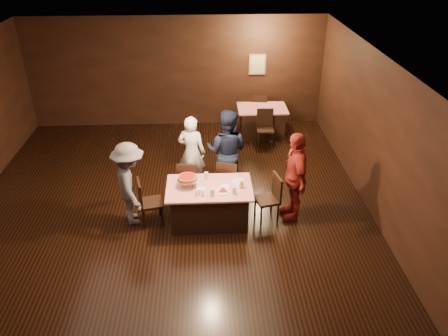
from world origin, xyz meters
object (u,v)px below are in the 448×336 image
(chair_far_right, at_px, (228,179))
(chair_end_left, at_px, (151,202))
(main_table, at_px, (209,204))
(diner_navy_hoodie, at_px, (227,151))
(plate_empty, at_px, (238,182))
(diner_red_shirt, at_px, (295,176))
(glass_front_left, at_px, (212,193))
(pizza_stand, at_px, (187,178))
(diner_grey_knit, at_px, (130,184))
(chair_back_far, at_px, (259,110))
(glass_front_right, at_px, (234,190))
(diner_white_jacket, at_px, (192,152))
(glass_back, at_px, (206,176))
(back_table, at_px, (262,121))
(glass_amber, at_px, (242,184))
(chair_far_left, at_px, (189,180))
(chair_back_near, at_px, (265,129))
(chair_end_right, at_px, (267,199))

(chair_far_right, xyz_separation_m, chair_end_left, (-1.50, -0.75, 0.00))
(main_table, xyz_separation_m, diner_navy_hoodie, (0.39, 1.13, 0.53))
(chair_far_right, relative_size, plate_empty, 3.80)
(diner_red_shirt, xyz_separation_m, glass_front_left, (-1.56, -0.40, -0.06))
(plate_empty, bearing_deg, pizza_stand, -173.99)
(main_table, xyz_separation_m, chair_far_right, (0.40, 0.75, 0.09))
(diner_grey_knit, bearing_deg, chair_far_right, -89.19)
(chair_far_right, xyz_separation_m, chair_back_far, (1.08, 3.74, 0.00))
(diner_red_shirt, relative_size, glass_front_right, 12.84)
(main_table, height_order, glass_front_left, glass_front_left)
(diner_navy_hoodie, distance_m, glass_front_left, 1.48)
(diner_white_jacket, xyz_separation_m, plate_empty, (0.89, -1.17, -0.04))
(plate_empty, bearing_deg, glass_back, 165.96)
(back_table, distance_m, diner_navy_hoodie, 3.01)
(glass_amber, height_order, glass_back, same)
(diner_white_jacket, distance_m, diner_red_shirt, 2.31)
(back_table, relative_size, chair_far_left, 1.37)
(diner_navy_hoodie, height_order, glass_front_left, diner_navy_hoodie)
(chair_back_near, distance_m, glass_back, 3.29)
(chair_far_right, xyz_separation_m, chair_back_near, (1.08, 2.44, 0.00))
(diner_navy_hoodie, distance_m, glass_amber, 1.21)
(chair_far_left, xyz_separation_m, chair_back_near, (1.88, 2.44, 0.00))
(glass_front_left, bearing_deg, chair_back_near, 67.72)
(chair_far_right, distance_m, glass_front_left, 1.17)
(diner_red_shirt, relative_size, pizza_stand, 4.73)
(back_table, distance_m, glass_back, 3.93)
(glass_front_left, distance_m, glass_front_right, 0.40)
(diner_red_shirt, distance_m, pizza_stand, 2.01)
(back_table, xyz_separation_m, diner_red_shirt, (0.13, -3.79, 0.51))
(chair_end_right, bearing_deg, pizza_stand, -105.20)
(diner_white_jacket, bearing_deg, diner_red_shirt, 164.69)
(chair_far_right, xyz_separation_m, glass_amber, (0.20, -0.80, 0.37))
(diner_grey_knit, bearing_deg, plate_empty, -106.93)
(chair_far_left, bearing_deg, diner_red_shirt, 169.05)
(diner_white_jacket, xyz_separation_m, glass_front_left, (0.39, -1.62, 0.02))
(chair_back_near, distance_m, glass_amber, 3.38)
(glass_amber, bearing_deg, chair_far_left, 141.34)
(diner_white_jacket, height_order, diner_red_shirt, diner_red_shirt)
(pizza_stand, height_order, glass_back, pizza_stand)
(chair_far_left, bearing_deg, diner_white_jacket, -88.59)
(chair_far_right, relative_size, pizza_stand, 2.50)
(back_table, xyz_separation_m, diner_navy_hoodie, (-1.09, -2.75, 0.53))
(back_table, bearing_deg, plate_empty, -103.96)
(chair_back_far, bearing_deg, diner_white_jacket, 67.67)
(diner_white_jacket, bearing_deg, diner_grey_knit, 64.38)
(chair_back_far, xyz_separation_m, glass_front_right, (-1.03, -4.74, 0.37))
(chair_end_left, xyz_separation_m, chair_back_far, (2.58, 4.49, 0.00))
(chair_end_right, distance_m, glass_amber, 0.62)
(chair_end_left, relative_size, diner_grey_knit, 0.57)
(chair_back_near, height_order, diner_grey_knit, diner_grey_knit)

